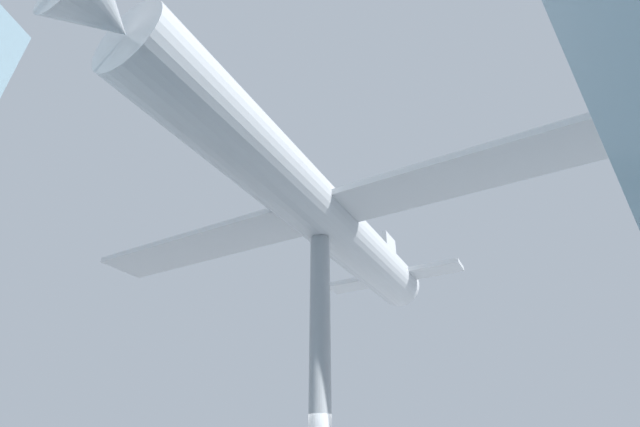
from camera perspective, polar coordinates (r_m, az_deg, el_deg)
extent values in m
cylinder|color=#999EA3|center=(10.98, 0.00, -19.96)|extent=(0.54, 0.54, 7.00)
cylinder|color=#B2B7BC|center=(12.50, 0.00, 0.00)|extent=(5.66, 13.67, 1.67)
cube|color=#B2B7BC|center=(12.50, 0.00, 0.00)|extent=(16.80, 6.68, 0.18)
cube|color=#B2B7BC|center=(17.60, 9.62, -8.40)|extent=(5.51, 2.56, 0.18)
cube|color=#B2B7BC|center=(17.97, 9.37, -5.59)|extent=(0.50, 1.10, 1.81)
cone|color=#B2B7BC|center=(8.40, -27.54, 23.05)|extent=(1.68, 1.48, 1.42)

